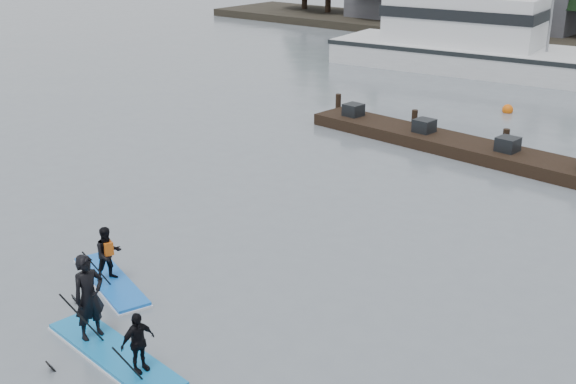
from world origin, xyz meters
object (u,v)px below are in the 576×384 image
Objects in this scene: floating_dock at (469,148)px; paddleboard_solo at (109,264)px; paddleboard_duo at (108,326)px; fishing_boat_large at (490,57)px.

floating_dock is 14.85m from paddleboard_solo.
paddleboard_solo reaches higher than floating_dock.
paddleboard_solo is (-2.02, -14.70, 0.28)m from floating_dock.
paddleboard_duo reaches higher than floating_dock.
floating_dock is (6.15, -14.88, -0.59)m from fishing_boat_large.
paddleboard_solo is at bearing -93.39° from floating_dock.
fishing_boat_large reaches higher than paddleboard_duo.
paddleboard_duo is (0.41, -16.57, 0.41)m from floating_dock.
floating_dock is 3.64× the size of paddleboard_duo.
paddleboard_duo is (6.56, -31.46, -0.18)m from fishing_boat_large.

